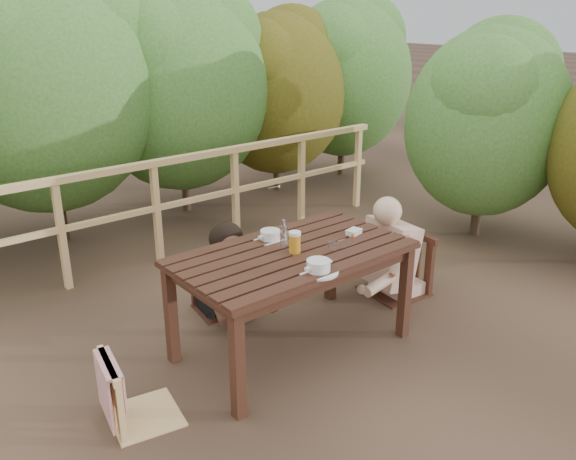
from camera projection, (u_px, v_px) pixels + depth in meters
ground at (292, 347)px, 4.34m from camera, size 60.00×60.00×0.00m
table at (292, 301)px, 4.20m from camera, size 1.62×0.91×0.75m
chair_left at (140, 358)px, 3.45m from camera, size 0.48×0.48×0.83m
chair_far at (221, 264)px, 4.72m from camera, size 0.47×0.47×0.82m
chair_right at (397, 239)px, 5.00m from camera, size 0.54×0.54×0.99m
woman at (218, 240)px, 4.67m from camera, size 0.58×0.67×1.22m
diner_right at (402, 212)px, 4.93m from camera, size 0.78×0.67×1.45m
railing at (157, 213)px, 5.60m from camera, size 5.60×0.10×1.01m
hedge_row at (126, 50)px, 6.21m from camera, size 6.60×1.60×3.80m
shrub_side at (562, 105)px, 5.62m from camera, size 1.40×2.20×2.90m
soup_near at (318, 266)px, 3.75m from camera, size 0.26×0.26×0.09m
soup_far at (270, 236)px, 4.26m from camera, size 0.24×0.24×0.08m
beer_glass at (295, 243)px, 4.02m from camera, size 0.08×0.08×0.16m
bottle at (284, 235)px, 4.06m from camera, size 0.05×0.05×0.22m
tumbler at (332, 247)px, 4.06m from camera, size 0.07×0.07×0.08m
butter_tub at (354, 233)px, 4.36m from camera, size 0.13×0.11×0.05m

